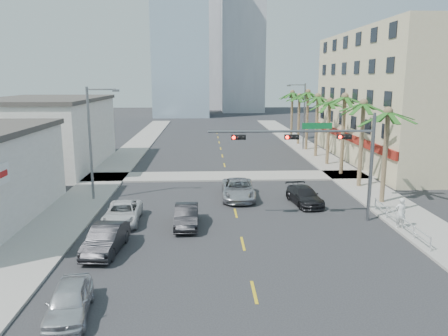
# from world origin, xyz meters

# --- Properties ---
(ground) EXTENTS (260.00, 260.00, 0.00)m
(ground) POSITION_xyz_m (0.00, 0.00, 0.00)
(ground) COLOR #262628
(ground) RESTS_ON ground
(sidewalk_right) EXTENTS (4.00, 120.00, 0.15)m
(sidewalk_right) POSITION_xyz_m (12.00, 20.00, 0.07)
(sidewalk_right) COLOR gray
(sidewalk_right) RESTS_ON ground
(sidewalk_left) EXTENTS (4.00, 120.00, 0.15)m
(sidewalk_left) POSITION_xyz_m (-12.00, 20.00, 0.07)
(sidewalk_left) COLOR gray
(sidewalk_left) RESTS_ON ground
(sidewalk_cross) EXTENTS (80.00, 4.00, 0.15)m
(sidewalk_cross) POSITION_xyz_m (0.00, 22.00, 0.07)
(sidewalk_cross) COLOR gray
(sidewalk_cross) RESTS_ON ground
(building_right) EXTENTS (15.25, 28.00, 15.00)m
(building_right) POSITION_xyz_m (21.99, 30.00, 7.50)
(building_right) COLOR #C9BB8E
(building_right) RESTS_ON ground
(building_left_far) EXTENTS (11.00, 18.00, 7.20)m
(building_left_far) POSITION_xyz_m (-19.50, 28.00, 3.60)
(building_left_far) COLOR beige
(building_left_far) RESTS_ON ground
(tower_far_left) EXTENTS (14.00, 14.00, 48.00)m
(tower_far_left) POSITION_xyz_m (-8.00, 95.00, 24.00)
(tower_far_left) COLOR #99B2C6
(tower_far_left) RESTS_ON ground
(tower_far_right) EXTENTS (12.00, 12.00, 60.00)m
(tower_far_right) POSITION_xyz_m (9.00, 110.00, 30.00)
(tower_far_right) COLOR #ADADB2
(tower_far_right) RESTS_ON ground
(tower_far_center) EXTENTS (16.00, 16.00, 42.00)m
(tower_far_center) POSITION_xyz_m (-3.00, 125.00, 21.00)
(tower_far_center) COLOR #ADADB2
(tower_far_center) RESTS_ON ground
(traffic_signal_mast) EXTENTS (11.12, 0.54, 7.20)m
(traffic_signal_mast) POSITION_xyz_m (5.78, 7.95, 5.06)
(traffic_signal_mast) COLOR slate
(traffic_signal_mast) RESTS_ON ground
(palm_tree_0) EXTENTS (4.80, 4.80, 7.80)m
(palm_tree_0) POSITION_xyz_m (11.60, 12.00, 7.08)
(palm_tree_0) COLOR brown
(palm_tree_0) RESTS_ON ground
(palm_tree_1) EXTENTS (4.80, 4.80, 8.16)m
(palm_tree_1) POSITION_xyz_m (11.60, 17.20, 7.43)
(palm_tree_1) COLOR brown
(palm_tree_1) RESTS_ON ground
(palm_tree_2) EXTENTS (4.80, 4.80, 8.52)m
(palm_tree_2) POSITION_xyz_m (11.60, 22.40, 7.78)
(palm_tree_2) COLOR brown
(palm_tree_2) RESTS_ON ground
(palm_tree_3) EXTENTS (4.80, 4.80, 7.80)m
(palm_tree_3) POSITION_xyz_m (11.60, 27.60, 7.08)
(palm_tree_3) COLOR brown
(palm_tree_3) RESTS_ON ground
(palm_tree_4) EXTENTS (4.80, 4.80, 8.16)m
(palm_tree_4) POSITION_xyz_m (11.60, 32.80, 7.43)
(palm_tree_4) COLOR brown
(palm_tree_4) RESTS_ON ground
(palm_tree_5) EXTENTS (4.80, 4.80, 8.52)m
(palm_tree_5) POSITION_xyz_m (11.60, 38.00, 7.78)
(palm_tree_5) COLOR brown
(palm_tree_5) RESTS_ON ground
(palm_tree_6) EXTENTS (4.80, 4.80, 7.80)m
(palm_tree_6) POSITION_xyz_m (11.60, 43.20, 7.08)
(palm_tree_6) COLOR brown
(palm_tree_6) RESTS_ON ground
(palm_tree_7) EXTENTS (4.80, 4.80, 8.16)m
(palm_tree_7) POSITION_xyz_m (11.60, 48.40, 7.43)
(palm_tree_7) COLOR brown
(palm_tree_7) RESTS_ON ground
(streetlight_left) EXTENTS (2.55, 0.25, 9.00)m
(streetlight_left) POSITION_xyz_m (-11.00, 14.00, 5.06)
(streetlight_left) COLOR slate
(streetlight_left) RESTS_ON ground
(streetlight_right) EXTENTS (2.55, 0.25, 9.00)m
(streetlight_right) POSITION_xyz_m (11.00, 38.00, 5.06)
(streetlight_right) COLOR slate
(streetlight_right) RESTS_ON ground
(guardrail) EXTENTS (0.08, 8.08, 1.00)m
(guardrail) POSITION_xyz_m (10.30, 6.00, 0.67)
(guardrail) COLOR silver
(guardrail) RESTS_ON ground
(car_parked_near) EXTENTS (2.12, 4.23, 1.38)m
(car_parked_near) POSITION_xyz_m (-7.80, -3.72, 0.69)
(car_parked_near) COLOR silver
(car_parked_near) RESTS_ON ground
(car_parked_mid) EXTENTS (2.03, 4.77, 1.53)m
(car_parked_mid) POSITION_xyz_m (-7.80, 3.11, 0.76)
(car_parked_mid) COLOR black
(car_parked_mid) RESTS_ON ground
(car_parked_far) EXTENTS (2.41, 4.99, 1.37)m
(car_parked_far) POSITION_xyz_m (-7.80, 8.22, 0.68)
(car_parked_far) COLOR silver
(car_parked_far) RESTS_ON ground
(car_lane_left) EXTENTS (1.55, 4.35, 1.43)m
(car_lane_left) POSITION_xyz_m (-3.45, 7.26, 0.71)
(car_lane_left) COLOR black
(car_lane_left) RESTS_ON ground
(car_lane_center) EXTENTS (2.72, 5.67, 1.56)m
(car_lane_center) POSITION_xyz_m (0.48, 13.94, 0.78)
(car_lane_center) COLOR #B0B0B5
(car_lane_center) RESTS_ON ground
(car_lane_right) EXTENTS (2.52, 4.88, 1.35)m
(car_lane_right) POSITION_xyz_m (5.50, 12.09, 0.68)
(car_lane_right) COLOR black
(car_lane_right) RESTS_ON ground
(pedestrian) EXTENTS (0.74, 0.50, 2.01)m
(pedestrian) POSITION_xyz_m (10.30, 5.93, 1.15)
(pedestrian) COLOR silver
(pedestrian) RESTS_ON sidewalk_right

